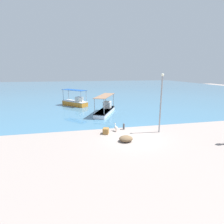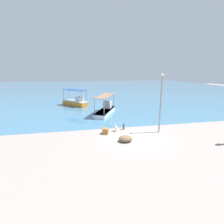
{
  "view_description": "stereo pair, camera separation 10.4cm",
  "coord_description": "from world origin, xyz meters",
  "px_view_note": "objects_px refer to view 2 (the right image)",
  "views": [
    {
      "loc": [
        -5.07,
        -14.23,
        5.92
      ],
      "look_at": [
        -0.9,
        5.47,
        1.18
      ],
      "focal_mm": 28.0,
      "sensor_mm": 36.0,
      "label": 1
    },
    {
      "loc": [
        -4.96,
        -14.25,
        5.92
      ],
      "look_at": [
        -0.9,
        5.47,
        1.18
      ],
      "focal_mm": 28.0,
      "sensor_mm": 36.0,
      "label": 2
    }
  ],
  "objects_px": {
    "lamp_post": "(161,100)",
    "mooring_bollard": "(124,126)",
    "fishing_boat_far_right": "(106,110)",
    "pelican": "(116,128)",
    "fishing_boat_far_left": "(76,102)",
    "cargo_crate": "(106,131)",
    "net_pile": "(126,139)"
  },
  "relations": [
    {
      "from": "lamp_post",
      "to": "fishing_boat_far_left",
      "type": "bearing_deg",
      "value": 117.46
    },
    {
      "from": "mooring_bollard",
      "to": "cargo_crate",
      "type": "height_order",
      "value": "mooring_bollard"
    },
    {
      "from": "fishing_boat_far_left",
      "to": "fishing_boat_far_right",
      "type": "height_order",
      "value": "fishing_boat_far_left"
    },
    {
      "from": "pelican",
      "to": "cargo_crate",
      "type": "relative_size",
      "value": 1.21
    },
    {
      "from": "mooring_bollard",
      "to": "pelican",
      "type": "bearing_deg",
      "value": -157.85
    },
    {
      "from": "fishing_boat_far_right",
      "to": "lamp_post",
      "type": "distance_m",
      "value": 9.88
    },
    {
      "from": "mooring_bollard",
      "to": "net_pile",
      "type": "relative_size",
      "value": 0.55
    },
    {
      "from": "mooring_bollard",
      "to": "cargo_crate",
      "type": "distance_m",
      "value": 2.22
    },
    {
      "from": "lamp_post",
      "to": "mooring_bollard",
      "type": "bearing_deg",
      "value": 154.96
    },
    {
      "from": "fishing_boat_far_right",
      "to": "pelican",
      "type": "height_order",
      "value": "fishing_boat_far_right"
    },
    {
      "from": "fishing_boat_far_left",
      "to": "lamp_post",
      "type": "height_order",
      "value": "lamp_post"
    },
    {
      "from": "pelican",
      "to": "mooring_bollard",
      "type": "bearing_deg",
      "value": 22.15
    },
    {
      "from": "fishing_boat_far_left",
      "to": "pelican",
      "type": "distance_m",
      "value": 14.88
    },
    {
      "from": "net_pile",
      "to": "pelican",
      "type": "bearing_deg",
      "value": 94.92
    },
    {
      "from": "fishing_boat_far_left",
      "to": "lamp_post",
      "type": "relative_size",
      "value": 0.81
    },
    {
      "from": "fishing_boat_far_left",
      "to": "net_pile",
      "type": "distance_m",
      "value": 17.58
    },
    {
      "from": "mooring_bollard",
      "to": "fishing_boat_far_right",
      "type": "bearing_deg",
      "value": 95.46
    },
    {
      "from": "pelican",
      "to": "mooring_bollard",
      "type": "distance_m",
      "value": 0.98
    },
    {
      "from": "mooring_bollard",
      "to": "cargo_crate",
      "type": "xyz_separation_m",
      "value": [
        -2.04,
        -0.87,
        -0.08
      ]
    },
    {
      "from": "fishing_boat_far_right",
      "to": "lamp_post",
      "type": "xyz_separation_m",
      "value": [
        3.9,
        -8.69,
        2.62
      ]
    },
    {
      "from": "lamp_post",
      "to": "mooring_bollard",
      "type": "xyz_separation_m",
      "value": [
        -3.21,
        1.5,
        -2.86
      ]
    },
    {
      "from": "mooring_bollard",
      "to": "cargo_crate",
      "type": "bearing_deg",
      "value": -156.85
    },
    {
      "from": "fishing_boat_far_left",
      "to": "pelican",
      "type": "height_order",
      "value": "fishing_boat_far_left"
    },
    {
      "from": "net_pile",
      "to": "mooring_bollard",
      "type": "bearing_deg",
      "value": 77.71
    },
    {
      "from": "mooring_bollard",
      "to": "cargo_crate",
      "type": "relative_size",
      "value": 1.0
    },
    {
      "from": "lamp_post",
      "to": "net_pile",
      "type": "bearing_deg",
      "value": -157.77
    },
    {
      "from": "net_pile",
      "to": "lamp_post",
      "type": "bearing_deg",
      "value": 22.23
    },
    {
      "from": "fishing_boat_far_right",
      "to": "mooring_bollard",
      "type": "relative_size",
      "value": 9.13
    },
    {
      "from": "pelican",
      "to": "net_pile",
      "type": "height_order",
      "value": "pelican"
    },
    {
      "from": "fishing_boat_far_left",
      "to": "pelican",
      "type": "xyz_separation_m",
      "value": [
        3.93,
        -14.35,
        -0.28
      ]
    },
    {
      "from": "lamp_post",
      "to": "cargo_crate",
      "type": "xyz_separation_m",
      "value": [
        -5.26,
        0.63,
        -2.93
      ]
    },
    {
      "from": "fishing_boat_far_right",
      "to": "cargo_crate",
      "type": "bearing_deg",
      "value": -99.53
    }
  ]
}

